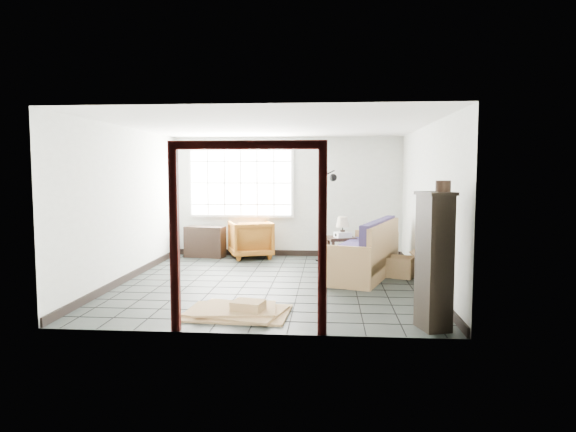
# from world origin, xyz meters

# --- Properties ---
(ground) EXTENTS (5.50, 5.50, 0.00)m
(ground) POSITION_xyz_m (0.00, 0.00, 0.00)
(ground) COLOR black
(ground) RESTS_ON ground
(room_shell) EXTENTS (5.02, 5.52, 2.61)m
(room_shell) POSITION_xyz_m (0.00, 0.03, 1.68)
(room_shell) COLOR beige
(room_shell) RESTS_ON ground
(window_panel) EXTENTS (2.32, 0.08, 1.52)m
(window_panel) POSITION_xyz_m (-1.00, 2.70, 1.60)
(window_panel) COLOR silver
(window_panel) RESTS_ON ground
(doorway_trim) EXTENTS (1.80, 0.08, 2.20)m
(doorway_trim) POSITION_xyz_m (0.00, -2.70, 1.38)
(doorway_trim) COLOR #380E0C
(doorway_trim) RESTS_ON ground
(futon_sofa) EXTENTS (1.53, 2.43, 1.01)m
(futon_sofa) POSITION_xyz_m (1.58, 0.62, 0.36)
(futon_sofa) COLOR #8D5C40
(futon_sofa) RESTS_ON ground
(armchair) EXTENTS (1.08, 1.04, 0.88)m
(armchair) POSITION_xyz_m (-0.75, 2.40, 0.44)
(armchair) COLOR #985416
(armchair) RESTS_ON ground
(side_table) EXTENTS (0.62, 0.62, 0.57)m
(side_table) POSITION_xyz_m (1.17, 1.62, 0.47)
(side_table) COLOR black
(side_table) RESTS_ON ground
(table_lamp) EXTENTS (0.29, 0.29, 0.40)m
(table_lamp) POSITION_xyz_m (1.19, 1.60, 0.85)
(table_lamp) COLOR black
(table_lamp) RESTS_ON side_table
(projector) EXTENTS (0.36, 0.33, 0.10)m
(projector) POSITION_xyz_m (1.20, 1.56, 0.62)
(projector) COLOR silver
(projector) RESTS_ON side_table
(floor_lamp) EXTENTS (0.50, 0.49, 1.88)m
(floor_lamp) POSITION_xyz_m (0.90, 2.04, 1.01)
(floor_lamp) COLOR black
(floor_lamp) RESTS_ON ground
(console_shelf) EXTENTS (0.90, 0.48, 0.67)m
(console_shelf) POSITION_xyz_m (-1.75, 2.40, 0.33)
(console_shelf) COLOR black
(console_shelf) RESTS_ON ground
(tall_shelf) EXTENTS (0.45, 0.52, 1.62)m
(tall_shelf) POSITION_xyz_m (2.15, -2.40, 0.82)
(tall_shelf) COLOR black
(tall_shelf) RESTS_ON ground
(pot) EXTENTS (0.19, 0.19, 0.13)m
(pot) POSITION_xyz_m (2.23, -2.42, 1.69)
(pot) COLOR black
(pot) RESTS_ON tall_shelf
(open_box) EXTENTS (0.96, 0.72, 0.49)m
(open_box) POSITION_xyz_m (2.15, 0.63, 0.18)
(open_box) COLOR olive
(open_box) RESTS_ON ground
(cardboard_pile) EXTENTS (1.40, 1.14, 0.20)m
(cardboard_pile) POSITION_xyz_m (-0.24, -1.97, 0.05)
(cardboard_pile) COLOR olive
(cardboard_pile) RESTS_ON ground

